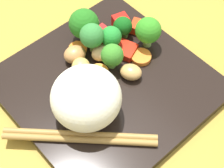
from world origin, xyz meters
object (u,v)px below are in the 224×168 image
(rice_mound, at_px, (86,98))
(broccoli_floret_0, at_px, (111,37))
(carrot_slice_0, at_px, (78,48))
(chopstick_pair, at_px, (80,137))
(square_plate, at_px, (107,85))

(rice_mound, xyz_separation_m, broccoli_floret_0, (-0.10, -0.07, -0.01))
(broccoli_floret_0, relative_size, carrot_slice_0, 1.57)
(broccoli_floret_0, relative_size, chopstick_pair, 0.29)
(broccoli_floret_0, distance_m, chopstick_pair, 0.16)
(square_plate, relative_size, chopstick_pair, 1.72)
(rice_mound, height_order, chopstick_pair, rice_mound)
(square_plate, distance_m, chopstick_pair, 0.10)
(broccoli_floret_0, bearing_deg, chopstick_pair, 34.51)
(square_plate, height_order, rice_mound, rice_mound)
(chopstick_pair, bearing_deg, broccoli_floret_0, 78.31)
(square_plate, distance_m, broccoli_floret_0, 0.07)
(square_plate, xyz_separation_m, chopstick_pair, (0.09, 0.05, 0.01))
(square_plate, distance_m, carrot_slice_0, 0.08)
(square_plate, relative_size, broccoli_floret_0, 6.02)
(carrot_slice_0, height_order, chopstick_pair, chopstick_pair)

